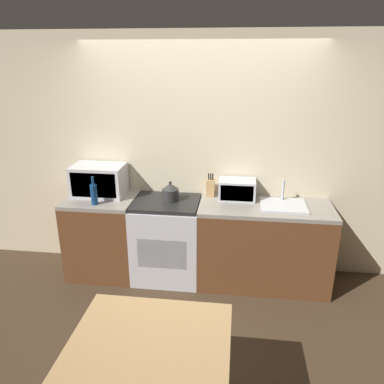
# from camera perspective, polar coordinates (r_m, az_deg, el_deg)

# --- Properties ---
(ground_plane) EXTENTS (16.00, 16.00, 0.00)m
(ground_plane) POSITION_cam_1_polar(r_m,az_deg,el_deg) (3.73, -0.83, -18.90)
(ground_plane) COLOR #3D2D1E
(wall_back) EXTENTS (10.00, 0.06, 2.60)m
(wall_back) POSITION_cam_1_polar(r_m,az_deg,el_deg) (4.12, 1.16, 5.34)
(wall_back) COLOR beige
(wall_back) RESTS_ON ground_plane
(counter_left_run) EXTENTS (0.74, 0.62, 0.90)m
(counter_left_run) POSITION_cam_1_polar(r_m,az_deg,el_deg) (4.34, -13.31, -6.45)
(counter_left_run) COLOR brown
(counter_left_run) RESTS_ON ground_plane
(counter_right_run) EXTENTS (1.37, 0.62, 0.90)m
(counter_right_run) POSITION_cam_1_polar(r_m,az_deg,el_deg) (4.10, 10.81, -7.88)
(counter_right_run) COLOR brown
(counter_right_run) RESTS_ON ground_plane
(stove_range) EXTENTS (0.72, 0.62, 0.90)m
(stove_range) POSITION_cam_1_polar(r_m,az_deg,el_deg) (4.15, -3.79, -7.21)
(stove_range) COLOR silver
(stove_range) RESTS_ON ground_plane
(kettle) EXTENTS (0.18, 0.18, 0.21)m
(kettle) POSITION_cam_1_polar(r_m,az_deg,el_deg) (3.95, -3.30, -0.02)
(kettle) COLOR #2D2D2D
(kettle) RESTS_ON stove_range
(microwave) EXTENTS (0.56, 0.37, 0.33)m
(microwave) POSITION_cam_1_polar(r_m,az_deg,el_deg) (4.21, -13.98, 1.76)
(microwave) COLOR silver
(microwave) RESTS_ON counter_left_run
(bottle) EXTENTS (0.07, 0.07, 0.30)m
(bottle) POSITION_cam_1_polar(r_m,az_deg,el_deg) (3.96, -14.72, -0.27)
(bottle) COLOR navy
(bottle) RESTS_ON counter_left_run
(knife_block) EXTENTS (0.09, 0.08, 0.26)m
(knife_block) POSITION_cam_1_polar(r_m,az_deg,el_deg) (4.06, 2.84, 0.67)
(knife_block) COLOR tan
(knife_block) RESTS_ON counter_right_run
(toaster_oven) EXTENTS (0.39, 0.26, 0.21)m
(toaster_oven) POSITION_cam_1_polar(r_m,az_deg,el_deg) (4.01, 6.87, 0.39)
(toaster_oven) COLOR silver
(toaster_oven) RESTS_ON counter_right_run
(sink_basin) EXTENTS (0.47, 0.39, 0.24)m
(sink_basin) POSITION_cam_1_polar(r_m,az_deg,el_deg) (3.93, 13.75, -1.89)
(sink_basin) COLOR silver
(sink_basin) RESTS_ON counter_right_run
(dining_table) EXTENTS (0.96, 0.79, 0.75)m
(dining_table) POSITION_cam_1_polar(r_m,az_deg,el_deg) (2.47, -6.36, -22.98)
(dining_table) COLOR tan
(dining_table) RESTS_ON ground_plane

